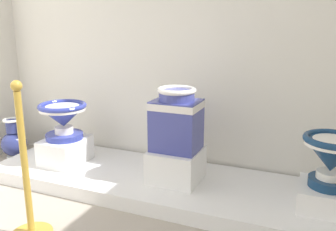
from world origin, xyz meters
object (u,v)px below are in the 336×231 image
Objects in this scene: plinth_block_tall_cobalt at (327,198)px; stanchion_post_near_left at (28,193)px; antique_toilet_tall_cobalt at (332,155)px; antique_toilet_slender_white at (63,116)px; antique_toilet_squat_floral at (177,118)px; plinth_block_slender_white at (66,150)px; plinth_block_squat_floral at (176,165)px; decorative_vase_spare at (14,142)px.

stanchion_post_near_left reaches higher than plinth_block_tall_cobalt.
antique_toilet_slender_white is at bearing 179.82° from antique_toilet_tall_cobalt.
plinth_block_tall_cobalt is at bearing -2.00° from antique_toilet_squat_floral.
stanchion_post_near_left is (0.40, -0.85, -0.22)m from antique_toilet_slender_white.
antique_toilet_tall_cobalt is (2.03, -0.01, 0.26)m from plinth_block_slender_white.
antique_toilet_squat_floral is (0.99, 0.03, 0.38)m from plinth_block_slender_white.
plinth_block_slender_white is 0.99× the size of antique_toilet_slender_white.
plinth_block_slender_white is at bearing -178.27° from plinth_block_squat_floral.
plinth_block_tall_cobalt is 1.84m from stanchion_post_near_left.
antique_toilet_slender_white is at bearing -116.57° from plinth_block_slender_white.
stanchion_post_near_left is at bearing -124.22° from plinth_block_squat_floral.
antique_toilet_slender_white is at bearing -178.27° from antique_toilet_squat_floral.
antique_toilet_slender_white is 1.03m from plinth_block_squat_floral.
decorative_vase_spare is at bearing 177.57° from plinth_block_tall_cobalt.
antique_toilet_slender_white reaches higher than plinth_block_tall_cobalt.
stanchion_post_near_left is at bearing -41.32° from decorative_vase_spare.
decorative_vase_spare is 0.41× the size of stanchion_post_near_left.
antique_toilet_tall_cobalt is (0.00, 0.00, 0.29)m from plinth_block_tall_cobalt.
antique_toilet_tall_cobalt reaches higher than decorative_vase_spare.
plinth_block_squat_floral is at bearing 1.73° from antique_toilet_slender_white.
plinth_block_squat_floral is 1.06m from stanchion_post_near_left.
stanchion_post_near_left reaches higher than plinth_block_squat_floral.
stanchion_post_near_left is at bearing -152.83° from plinth_block_tall_cobalt.
plinth_block_tall_cobalt is 0.96× the size of antique_toilet_tall_cobalt.
stanchion_post_near_left is at bearing -124.22° from antique_toilet_squat_floral.
plinth_block_squat_floral is at bearing 178.00° from plinth_block_tall_cobalt.
antique_toilet_slender_white is 1.06× the size of plinth_block_squat_floral.
decorative_vase_spare is (-0.69, 0.11, -0.05)m from plinth_block_slender_white.
decorative_vase_spare is at bearing 177.57° from antique_toilet_tall_cobalt.
plinth_block_slender_white is 0.94m from stanchion_post_near_left.
antique_toilet_squat_floral is 1.05m from antique_toilet_tall_cobalt.
plinth_block_slender_white is 0.41× the size of stanchion_post_near_left.
plinth_block_squat_floral is at bearing 178.00° from antique_toilet_tall_cobalt.
antique_toilet_tall_cobalt is at bearing -2.00° from plinth_block_squat_floral.
plinth_block_slender_white is 0.30m from antique_toilet_slender_white.
plinth_block_squat_floral is 1.69m from decorative_vase_spare.
plinth_block_tall_cobalt is 0.36× the size of stanchion_post_near_left.
plinth_block_squat_floral is (0.99, 0.03, 0.02)m from plinth_block_slender_white.
antique_toilet_squat_floral is at bearing 178.00° from antique_toilet_tall_cobalt.
antique_toilet_squat_floral reaches higher than antique_toilet_tall_cobalt.
antique_toilet_slender_white is 2.06m from plinth_block_tall_cobalt.
antique_toilet_squat_floral reaches higher than decorative_vase_spare.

